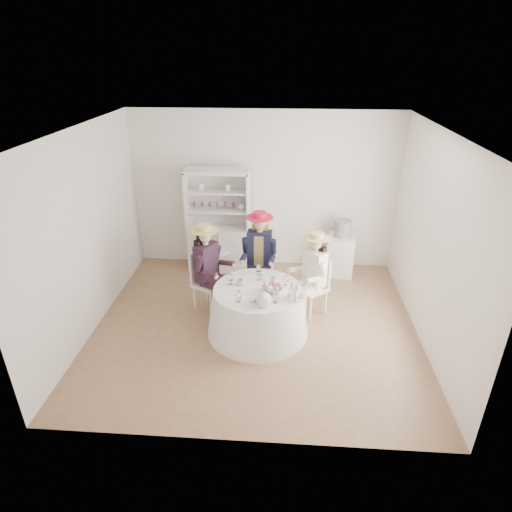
{
  "coord_description": "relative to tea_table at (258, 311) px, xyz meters",
  "views": [
    {
      "loc": [
        0.36,
        -5.03,
        3.57
      ],
      "look_at": [
        0.0,
        0.1,
        1.05
      ],
      "focal_mm": 30.0,
      "sensor_mm": 36.0,
      "label": 1
    }
  ],
  "objects": [
    {
      "name": "side_table",
      "position": [
        1.3,
        1.8,
        0.01
      ],
      "size": [
        0.52,
        0.52,
        0.71
      ],
      "primitive_type": "cube",
      "rotation": [
        0.0,
        0.0,
        -0.15
      ],
      "color": "silver",
      "rests_on": "ground"
    },
    {
      "name": "stemware_set",
      "position": [
        -0.0,
        -0.0,
        0.42
      ],
      "size": [
        0.83,
        0.8,
        0.15
      ],
      "color": "white",
      "rests_on": "tea_table"
    },
    {
      "name": "table_teapot",
      "position": [
        0.1,
        -0.39,
        0.43
      ],
      "size": [
        0.27,
        0.19,
        0.2
      ],
      "rotation": [
        0.0,
        0.0,
        0.12
      ],
      "color": "white",
      "rests_on": "tea_table"
    },
    {
      "name": "wall_back",
      "position": [
        -0.04,
        2.14,
        1.01
      ],
      "size": [
        4.5,
        0.0,
        4.5
      ],
      "primitive_type": "plane",
      "rotation": [
        1.57,
        0.0,
        0.0
      ],
      "color": "white",
      "rests_on": "ground"
    },
    {
      "name": "cupcake_stand",
      "position": [
        0.5,
        -0.2,
        0.42
      ],
      "size": [
        0.23,
        0.23,
        0.21
      ],
      "rotation": [
        0.0,
        0.0,
        -0.33
      ],
      "color": "white",
      "rests_on": "tea_table"
    },
    {
      "name": "hutch",
      "position": [
        -0.79,
        1.86,
        0.3
      ],
      "size": [
        1.2,
        0.76,
        1.79
      ],
      "rotation": [
        0.0,
        0.0,
        0.36
      ],
      "color": "silver",
      "rests_on": "ground"
    },
    {
      "name": "guest_right",
      "position": [
        0.76,
        0.52,
        0.39
      ],
      "size": [
        0.55,
        0.54,
        1.29
      ],
      "rotation": [
        0.0,
        0.0,
        -0.87
      ],
      "color": "silver",
      "rests_on": "ground"
    },
    {
      "name": "teacup_c",
      "position": [
        0.2,
        0.21,
        0.37
      ],
      "size": [
        0.1,
        0.1,
        0.06
      ],
      "primitive_type": "imported",
      "rotation": [
        0.0,
        0.0,
        0.29
      ],
      "color": "white",
      "rests_on": "tea_table"
    },
    {
      "name": "wall_right",
      "position": [
        2.21,
        0.14,
        1.01
      ],
      "size": [
        0.0,
        4.5,
        4.5
      ],
      "primitive_type": "plane",
      "rotation": [
        1.57,
        0.0,
        -1.57
      ],
      "color": "white",
      "rests_on": "ground"
    },
    {
      "name": "spare_chair",
      "position": [
        -0.8,
        1.64,
        0.15
      ],
      "size": [
        0.52,
        0.52,
        0.91
      ],
      "rotation": [
        0.0,
        0.0,
        2.54
      ],
      "color": "silver",
      "rests_on": "ground"
    },
    {
      "name": "guest_mid",
      "position": [
        -0.04,
        0.92,
        0.46
      ],
      "size": [
        0.52,
        0.54,
        1.42
      ],
      "rotation": [
        0.0,
        0.0,
        -0.07
      ],
      "color": "silver",
      "rests_on": "ground"
    },
    {
      "name": "sandwich_plate",
      "position": [
        0.0,
        -0.33,
        0.36
      ],
      "size": [
        0.24,
        0.24,
        0.05
      ],
      "rotation": [
        0.0,
        0.0,
        0.21
      ],
      "color": "white",
      "rests_on": "tea_table"
    },
    {
      "name": "ground",
      "position": [
        -0.04,
        0.14,
        -0.34
      ],
      "size": [
        4.5,
        4.5,
        0.0
      ],
      "primitive_type": "plane",
      "color": "brown",
      "rests_on": "ground"
    },
    {
      "name": "flower_bowl",
      "position": [
        0.22,
        -0.05,
        0.37
      ],
      "size": [
        0.27,
        0.27,
        0.06
      ],
      "primitive_type": "imported",
      "rotation": [
        0.0,
        0.0,
        -0.21
      ],
      "color": "white",
      "rests_on": "tea_table"
    },
    {
      "name": "tea_table",
      "position": [
        0.0,
        0.0,
        0.0
      ],
      "size": [
        1.39,
        1.39,
        0.68
      ],
      "rotation": [
        0.0,
        0.0,
        0.2
      ],
      "color": "white",
      "rests_on": "ground"
    },
    {
      "name": "wall_front",
      "position": [
        -0.04,
        -1.86,
        1.01
      ],
      "size": [
        4.5,
        0.0,
        4.5
      ],
      "primitive_type": "plane",
      "rotation": [
        -1.57,
        0.0,
        0.0
      ],
      "color": "white",
      "rests_on": "ground"
    },
    {
      "name": "guest_left",
      "position": [
        -0.76,
        0.52,
        0.43
      ],
      "size": [
        0.58,
        0.53,
        1.36
      ],
      "rotation": [
        0.0,
        0.0,
        1.07
      ],
      "color": "silver",
      "rests_on": "ground"
    },
    {
      "name": "teacup_b",
      "position": [
        0.02,
        0.25,
        0.37
      ],
      "size": [
        0.07,
        0.07,
        0.06
      ],
      "primitive_type": "imported",
      "rotation": [
        0.0,
        0.0,
        0.11
      ],
      "color": "white",
      "rests_on": "tea_table"
    },
    {
      "name": "ceiling",
      "position": [
        -0.04,
        0.14,
        2.36
      ],
      "size": [
        4.5,
        4.5,
        0.0
      ],
      "primitive_type": "plane",
      "rotation": [
        3.14,
        0.0,
        0.0
      ],
      "color": "white",
      "rests_on": "wall_back"
    },
    {
      "name": "wall_left",
      "position": [
        -2.29,
        0.14,
        1.01
      ],
      "size": [
        0.0,
        4.5,
        4.5
      ],
      "primitive_type": "plane",
      "rotation": [
        1.57,
        0.0,
        1.57
      ],
      "color": "white",
      "rests_on": "ground"
    },
    {
      "name": "flower_arrangement",
      "position": [
        0.18,
        -0.08,
        0.44
      ],
      "size": [
        0.2,
        0.2,
        0.08
      ],
      "rotation": [
        0.0,
        0.0,
        -0.09
      ],
      "color": "#DE6F81",
      "rests_on": "tea_table"
    },
    {
      "name": "teacup_a",
      "position": [
        -0.24,
        0.09,
        0.38
      ],
      "size": [
        0.11,
        0.11,
        0.07
      ],
      "primitive_type": "imported",
      "rotation": [
        0.0,
        0.0,
        -0.12
      ],
      "color": "white",
      "rests_on": "tea_table"
    },
    {
      "name": "hatbox",
      "position": [
        1.3,
        1.8,
        0.51
      ],
      "size": [
        0.37,
        0.37,
        0.28
      ],
      "primitive_type": "cylinder",
      "rotation": [
        0.0,
        0.0,
        0.37
      ],
      "color": "black",
      "rests_on": "side_table"
    }
  ]
}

